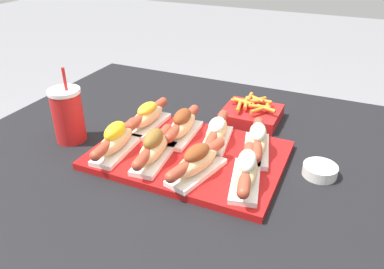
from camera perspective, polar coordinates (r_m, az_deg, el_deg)
serving_tray at (r=0.95m, az=-0.50°, el=-3.13°), size 0.47×0.32×0.02m
hot_dog_0 at (r=0.94m, az=-11.51°, el=-0.76°), size 0.07×0.20×0.08m
hot_dog_1 at (r=0.89m, az=-5.85°, el=-1.99°), size 0.08×0.20×0.08m
hot_dog_2 at (r=0.84m, az=0.73°, el=-4.12°), size 0.10×0.20×0.07m
hot_dog_3 at (r=0.82m, az=8.28°, el=-5.38°), size 0.09×0.20×0.08m
hot_dog_4 at (r=1.05m, az=-6.78°, el=2.84°), size 0.06×0.20×0.07m
hot_dog_5 at (r=0.99m, az=-1.47°, el=1.51°), size 0.07×0.20×0.08m
hot_dog_6 at (r=0.96m, az=3.76°, el=0.38°), size 0.08×0.20×0.07m
hot_dog_7 at (r=0.93m, az=9.91°, el=-0.88°), size 0.10×0.20×0.08m
sauce_bowl at (r=0.93m, az=18.93°, el=-5.12°), size 0.08×0.08×0.03m
drink_cup at (r=1.05m, az=-18.37°, el=2.82°), size 0.08×0.08×0.21m
fries_basket at (r=1.14m, az=9.06°, el=3.20°), size 0.17×0.15×0.06m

